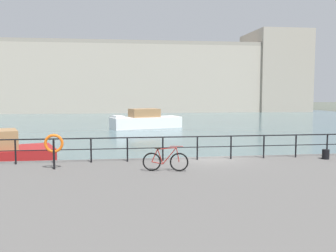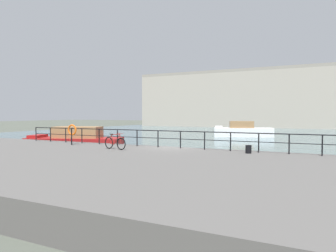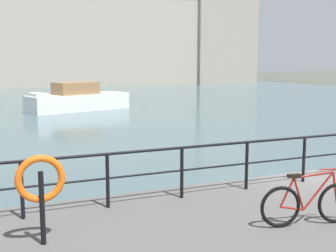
% 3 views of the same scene
% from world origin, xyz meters
% --- Properties ---
extents(ground_plane, '(240.00, 240.00, 0.00)m').
position_xyz_m(ground_plane, '(0.00, 0.00, 0.00)').
color(ground_plane, '#4C5147').
extents(water_basin, '(80.00, 60.00, 0.01)m').
position_xyz_m(water_basin, '(0.00, 30.20, 0.01)').
color(water_basin, '#476066').
rests_on(water_basin, ground_plane).
extents(harbor_building, '(69.02, 14.07, 16.45)m').
position_xyz_m(harbor_building, '(5.19, 59.96, 6.78)').
color(harbor_building, '#A89E8E').
rests_on(harbor_building, ground_plane).
extents(moored_cabin_cruiser, '(8.15, 4.74, 2.15)m').
position_xyz_m(moored_cabin_cruiser, '(-1.11, 24.45, 0.84)').
color(moored_cabin_cruiser, white).
rests_on(moored_cabin_cruiser, water_basin).
extents(parked_bicycle, '(1.75, 0.41, 0.98)m').
position_xyz_m(parked_bicycle, '(-2.46, -2.95, 1.38)').
color(parked_bicycle, black).
rests_on(parked_bicycle, quay_promenade).
extents(life_ring_stand, '(0.75, 0.16, 1.40)m').
position_xyz_m(life_ring_stand, '(-6.74, -1.95, 1.97)').
color(life_ring_stand, black).
rests_on(life_ring_stand, quay_promenade).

